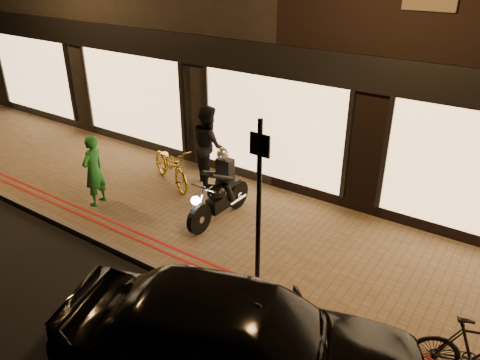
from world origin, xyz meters
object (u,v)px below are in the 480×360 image
(sign_post, at_px, (259,200))
(bicycle_gold, at_px, (171,165))
(motorcycle, at_px, (220,193))
(parked_car, at_px, (239,343))
(person_green, at_px, (94,171))

(sign_post, height_order, bicycle_gold, sign_post)
(motorcycle, bearing_deg, bicycle_gold, 163.16)
(sign_post, relative_size, parked_car, 0.63)
(parked_car, bearing_deg, motorcycle, 20.25)
(sign_post, relative_size, person_green, 1.85)
(motorcycle, bearing_deg, parked_car, -48.69)
(sign_post, distance_m, parked_car, 2.23)
(bicycle_gold, bearing_deg, parked_car, -104.99)
(sign_post, distance_m, bicycle_gold, 4.53)
(motorcycle, height_order, parked_car, motorcycle)
(sign_post, xyz_separation_m, bicycle_gold, (-3.82, 2.11, -1.19))
(sign_post, bearing_deg, person_green, 174.59)
(bicycle_gold, bearing_deg, motorcycle, -83.49)
(sign_post, relative_size, bicycle_gold, 1.60)
(motorcycle, xyz_separation_m, sign_post, (1.85, -1.46, 1.06))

